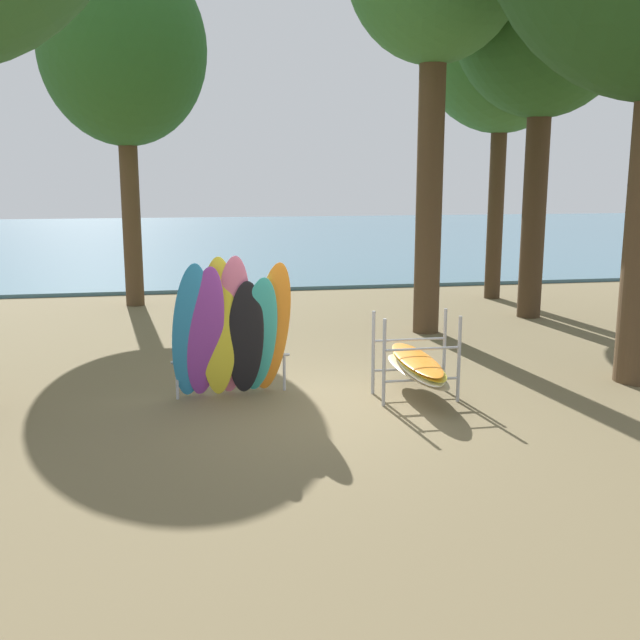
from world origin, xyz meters
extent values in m
plane|color=brown|center=(0.00, 0.00, 0.00)|extent=(80.00, 80.00, 0.00)
cube|color=#477084|center=(0.00, 28.58, 0.05)|extent=(80.00, 36.00, 0.10)
cylinder|color=#42301E|center=(6.10, 5.71, 2.72)|extent=(0.52, 0.52, 5.44)
ellipsoid|color=#285623|center=(6.10, 5.71, 6.70)|extent=(3.98, 3.98, 4.58)
cylinder|color=#42301E|center=(6.34, 8.34, 2.69)|extent=(0.41, 0.41, 5.37)
ellipsoid|color=#33662D|center=(6.34, 8.34, 6.76)|extent=(4.40, 4.40, 5.06)
cylinder|color=#4C3823|center=(-2.87, 8.94, 2.44)|extent=(0.45, 0.45, 4.88)
ellipsoid|color=#285623|center=(-2.87, 8.94, 6.12)|extent=(3.91, 3.91, 4.50)
cylinder|color=#4C3823|center=(3.24, 4.54, 3.10)|extent=(0.53, 0.53, 6.20)
ellipsoid|color=#2D8ED1|center=(-1.58, 0.36, 1.04)|extent=(0.67, 1.12, 2.08)
ellipsoid|color=purple|center=(-1.39, 0.40, 1.02)|extent=(0.69, 1.09, 2.03)
ellipsoid|color=yellow|center=(-1.20, 0.43, 1.07)|extent=(0.52, 0.85, 2.14)
ellipsoid|color=pink|center=(-1.00, 0.47, 1.08)|extent=(0.59, 0.99, 2.16)
ellipsoid|color=black|center=(-0.81, 0.50, 0.90)|extent=(0.54, 0.81, 1.80)
ellipsoid|color=#38B2AD|center=(-0.62, 0.54, 0.92)|extent=(0.61, 0.96, 1.84)
ellipsoid|color=orange|center=(-0.43, 0.57, 1.02)|extent=(0.67, 0.97, 2.04)
cylinder|color=#9EA0A5|center=(-1.80, 0.72, 0.28)|extent=(0.04, 0.04, 0.55)
cylinder|color=#9EA0A5|center=(-0.21, 0.88, 0.28)|extent=(0.04, 0.04, 0.55)
cylinder|color=#9EA0A5|center=(-1.00, 0.80, 0.55)|extent=(1.75, 0.22, 0.04)
cylinder|color=#9EA0A5|center=(1.06, -0.13, 0.62)|extent=(0.05, 0.05, 1.25)
cylinder|color=#9EA0A5|center=(2.16, -0.13, 0.62)|extent=(0.05, 0.05, 1.25)
cylinder|color=#9EA0A5|center=(1.06, 0.47, 0.62)|extent=(0.05, 0.05, 1.25)
cylinder|color=#9EA0A5|center=(2.16, 0.47, 0.62)|extent=(0.05, 0.05, 1.25)
cylinder|color=#9EA0A5|center=(1.61, -0.13, 0.35)|extent=(1.10, 0.04, 0.04)
cylinder|color=#9EA0A5|center=(1.61, -0.13, 0.80)|extent=(1.10, 0.04, 0.04)
cylinder|color=#9EA0A5|center=(1.61, 0.47, 0.35)|extent=(1.10, 0.04, 0.04)
cylinder|color=#9EA0A5|center=(1.61, 0.47, 0.80)|extent=(1.10, 0.04, 0.04)
ellipsoid|color=#C6B289|center=(1.63, 0.17, 0.40)|extent=(0.63, 2.13, 0.06)
ellipsoid|color=white|center=(1.67, 0.17, 0.46)|extent=(0.66, 2.13, 0.06)
ellipsoid|color=yellow|center=(1.65, 0.17, 0.52)|extent=(0.53, 2.11, 0.06)
ellipsoid|color=orange|center=(1.62, 0.17, 0.58)|extent=(0.58, 2.12, 0.06)
camera|label=1|loc=(-1.63, -9.76, 3.19)|focal=41.37mm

